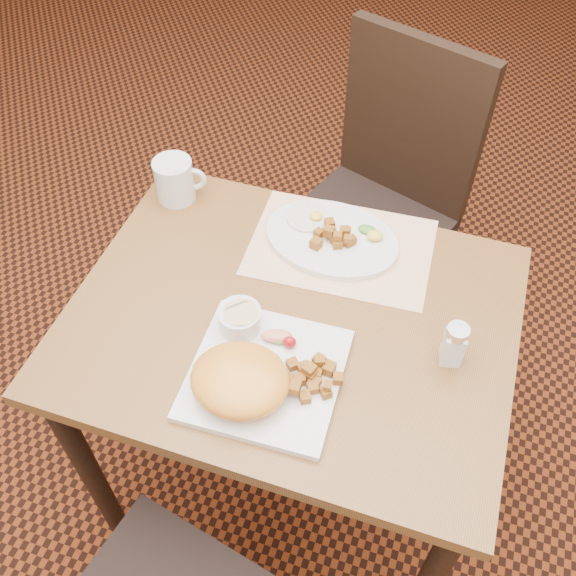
# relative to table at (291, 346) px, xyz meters

# --- Properties ---
(ground) EXTENTS (8.00, 8.00, 0.00)m
(ground) POSITION_rel_table_xyz_m (0.00, 0.00, -0.64)
(ground) COLOR black
(ground) RESTS_ON ground
(table) EXTENTS (0.90, 0.70, 0.75)m
(table) POSITION_rel_table_xyz_m (0.00, 0.00, 0.00)
(table) COLOR brown
(table) RESTS_ON ground
(chair_far) EXTENTS (0.54, 0.54, 0.97)m
(chair_far) POSITION_rel_table_xyz_m (0.06, 0.67, -0.10)
(chair_far) COLOR black
(chair_far) RESTS_ON ground
(placemat) EXTENTS (0.41, 0.30, 0.00)m
(placemat) POSITION_rel_table_xyz_m (0.05, 0.22, 0.11)
(placemat) COLOR white
(placemat) RESTS_ON table
(plate_square) EXTENTS (0.29, 0.29, 0.02)m
(plate_square) POSITION_rel_table_xyz_m (0.00, -0.15, 0.12)
(plate_square) COLOR silver
(plate_square) RESTS_ON table
(plate_oval) EXTENTS (0.33, 0.26, 0.02)m
(plate_oval) POSITION_rel_table_xyz_m (0.02, 0.23, 0.12)
(plate_oval) COLOR silver
(plate_oval) RESTS_ON placemat
(hollandaise_mound) EXTENTS (0.19, 0.16, 0.07)m
(hollandaise_mound) POSITION_rel_table_xyz_m (-0.03, -0.20, 0.16)
(hollandaise_mound) COLOR orange
(hollandaise_mound) RESTS_ON plate_square
(ramekin) EXTENTS (0.09, 0.09, 0.05)m
(ramekin) POSITION_rel_table_xyz_m (-0.08, -0.07, 0.15)
(ramekin) COLOR silver
(ramekin) RESTS_ON plate_square
(garnish_sq) EXTENTS (0.08, 0.05, 0.03)m
(garnish_sq) POSITION_rel_table_xyz_m (0.00, -0.08, 0.14)
(garnish_sq) COLOR #387223
(garnish_sq) RESTS_ON plate_square
(fried_egg) EXTENTS (0.10, 0.10, 0.02)m
(fried_egg) POSITION_rel_table_xyz_m (-0.05, 0.27, 0.13)
(fried_egg) COLOR white
(fried_egg) RESTS_ON plate_oval
(garnish_ov) EXTENTS (0.06, 0.05, 0.02)m
(garnish_ov) POSITION_rel_table_xyz_m (0.10, 0.26, 0.14)
(garnish_ov) COLOR #387223
(garnish_ov) RESTS_ON plate_oval
(salt_shaker) EXTENTS (0.05, 0.05, 0.10)m
(salt_shaker) POSITION_rel_table_xyz_m (0.32, -0.01, 0.16)
(salt_shaker) COLOR white
(salt_shaker) RESTS_ON table
(coffee_mug) EXTENTS (0.12, 0.09, 0.10)m
(coffee_mug) POSITION_rel_table_xyz_m (-0.37, 0.26, 0.16)
(coffee_mug) COLOR silver
(coffee_mug) RESTS_ON table
(home_fries_sq) EXTENTS (0.11, 0.11, 0.04)m
(home_fries_sq) POSITION_rel_table_xyz_m (0.08, -0.15, 0.14)
(home_fries_sq) COLOR #9C5C19
(home_fries_sq) RESTS_ON plate_square
(home_fries_ov) EXTENTS (0.10, 0.10, 0.04)m
(home_fries_ov) POSITION_rel_table_xyz_m (0.03, 0.22, 0.14)
(home_fries_ov) COLOR #9C5C19
(home_fries_ov) RESTS_ON plate_oval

